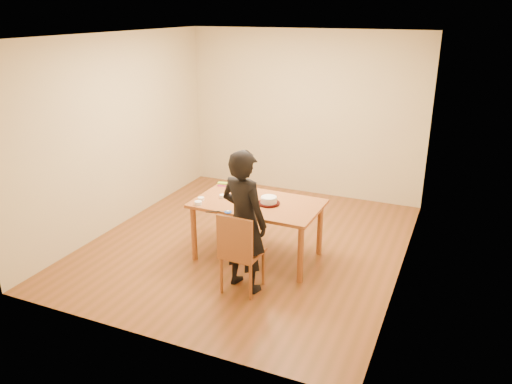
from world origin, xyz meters
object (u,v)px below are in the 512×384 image
at_px(cake_plate, 269,203).
at_px(dining_chair, 242,253).
at_px(cake, 269,200).
at_px(person, 244,221).
at_px(dining_table, 258,204).

bearing_deg(cake_plate, dining_chair, -90.04).
height_order(cake, person, person).
height_order(cake_plate, person, person).
height_order(dining_table, cake, cake).
bearing_deg(cake, cake_plate, 0.00).
xyz_separation_m(cake_plate, cake, (-0.00, 0.00, 0.04)).
bearing_deg(cake, person, -90.05).
distance_m(dining_chair, cake, 0.85).
bearing_deg(dining_table, dining_chair, -77.90).
xyz_separation_m(dining_chair, person, (0.00, 0.04, 0.36)).
bearing_deg(person, dining_table, -62.30).
xyz_separation_m(dining_table, cake_plate, (0.15, -0.00, 0.03)).
distance_m(cake_plate, person, 0.73).
bearing_deg(cake_plate, person, -90.05).
xyz_separation_m(cake_plate, person, (-0.00, -0.73, 0.05)).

